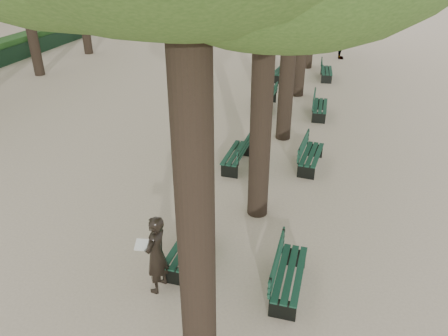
# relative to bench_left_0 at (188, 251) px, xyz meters

# --- Properties ---
(ground) EXTENTS (120.00, 120.00, 0.00)m
(ground) POSITION_rel_bench_left_0_xyz_m (-0.37, -0.71, -0.27)
(ground) COLOR beige
(ground) RESTS_ON ground
(bench_left_0) EXTENTS (0.64, 1.82, 0.92)m
(bench_left_0) POSITION_rel_bench_left_0_xyz_m (0.00, 0.00, 0.00)
(bench_left_0) COLOR black
(bench_left_0) RESTS_ON ground
(bench_left_1) EXTENTS (0.64, 1.82, 0.92)m
(bench_left_1) POSITION_rel_bench_left_0_xyz_m (-0.00, 4.74, 0.00)
(bench_left_1) COLOR black
(bench_left_1) RESTS_ON ground
(bench_left_2) EXTENTS (0.73, 1.84, 0.92)m
(bench_left_2) POSITION_rel_bench_left_0_xyz_m (-0.00, 10.27, 0.00)
(bench_left_2) COLOR black
(bench_left_2) RESTS_ON ground
(bench_left_3) EXTENTS (0.80, 1.86, 0.92)m
(bench_left_3) POSITION_rel_bench_left_0_xyz_m (-0.00, 14.61, 0.00)
(bench_left_3) COLOR black
(bench_left_3) RESTS_ON ground
(bench_right_0) EXTENTS (0.61, 1.81, 0.92)m
(bench_right_0) POSITION_rel_bench_left_0_xyz_m (2.27, -0.37, 0.00)
(bench_right_0) COLOR black
(bench_right_0) RESTS_ON ground
(bench_right_1) EXTENTS (0.73, 1.84, 0.92)m
(bench_right_1) POSITION_rel_bench_left_0_xyz_m (2.27, 5.24, 0.00)
(bench_right_1) COLOR black
(bench_right_1) RESTS_ON ground
(bench_right_2) EXTENTS (0.61, 1.81, 0.92)m
(bench_right_2) POSITION_rel_bench_left_0_xyz_m (2.27, 9.83, 0.00)
(bench_right_2) COLOR black
(bench_right_2) RESTS_ON ground
(bench_right_3) EXTENTS (0.70, 1.84, 0.92)m
(bench_right_3) POSITION_rel_bench_left_0_xyz_m (2.27, 15.26, 0.00)
(bench_right_3) COLOR black
(bench_right_3) RESTS_ON ground
(man_with_map) EXTENTS (0.66, 0.74, 1.73)m
(man_with_map) POSITION_rel_bench_left_0_xyz_m (-0.31, -0.96, 0.59)
(man_with_map) COLOR black
(man_with_map) RESTS_ON ground
(pedestrian_c) EXTENTS (0.45, 1.06, 1.77)m
(pedestrian_c) POSITION_rel_bench_left_0_xyz_m (2.87, 19.82, 0.61)
(pedestrian_c) COLOR #262628
(pedestrian_c) RESTS_ON ground
(pedestrian_d) EXTENTS (0.84, 0.51, 1.61)m
(pedestrian_d) POSITION_rel_bench_left_0_xyz_m (0.60, 26.69, 0.53)
(pedestrian_d) COLOR #262628
(pedestrian_d) RESTS_ON ground
(pedestrian_a) EXTENTS (0.47, 0.79, 1.53)m
(pedestrian_a) POSITION_rel_bench_left_0_xyz_m (-2.67, 23.11, 0.49)
(pedestrian_a) COLOR #262628
(pedestrian_a) RESTS_ON ground
(pedestrian_e) EXTENTS (1.76, 0.79, 1.86)m
(pedestrian_e) POSITION_rel_bench_left_0_xyz_m (-11.88, 22.94, 0.66)
(pedestrian_e) COLOR #262628
(pedestrian_e) RESTS_ON ground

